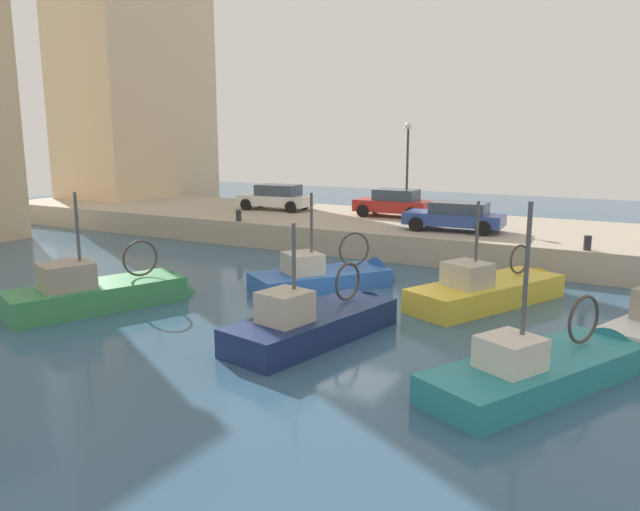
# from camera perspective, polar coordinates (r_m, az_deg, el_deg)

# --- Properties ---
(water_surface) EXTENTS (80.00, 80.00, 0.00)m
(water_surface) POSITION_cam_1_polar(r_m,az_deg,el_deg) (19.93, 3.25, -4.78)
(water_surface) COLOR #335675
(water_surface) RESTS_ON ground
(quay_wall) EXTENTS (9.00, 56.00, 1.20)m
(quay_wall) POSITION_cam_1_polar(r_m,az_deg,el_deg) (30.33, 12.81, 1.66)
(quay_wall) COLOR #ADA08C
(quay_wall) RESTS_ON ground
(fishing_boat_blue) EXTENTS (5.81, 4.79, 4.35)m
(fishing_boat_blue) POSITION_cam_1_polar(r_m,az_deg,el_deg) (22.54, 1.06, -2.61)
(fishing_boat_blue) COLOR #2D60B7
(fishing_boat_blue) RESTS_ON ground
(fishing_boat_green) EXTENTS (6.42, 3.98, 4.57)m
(fishing_boat_green) POSITION_cam_1_polar(r_m,az_deg,el_deg) (21.14, -19.03, -4.09)
(fishing_boat_green) COLOR #388951
(fishing_boat_green) RESTS_ON ground
(fishing_boat_teal) EXTENTS (6.65, 4.51, 4.95)m
(fishing_boat_teal) POSITION_cam_1_polar(r_m,az_deg,el_deg) (14.97, 20.19, -10.63)
(fishing_boat_teal) COLOR teal
(fishing_boat_teal) RESTS_ON ground
(fishing_boat_navy) EXTENTS (6.33, 2.96, 4.08)m
(fishing_boat_navy) POSITION_cam_1_polar(r_m,az_deg,el_deg) (17.08, 0.11, -7.15)
(fishing_boat_navy) COLOR navy
(fishing_boat_navy) RESTS_ON ground
(fishing_boat_yellow) EXTENTS (6.77, 4.38, 4.25)m
(fishing_boat_yellow) POSITION_cam_1_polar(r_m,az_deg,el_deg) (21.18, 15.62, -3.94)
(fishing_boat_yellow) COLOR gold
(fishing_boat_yellow) RESTS_ON ground
(parked_car_white) EXTENTS (2.11, 4.32, 1.44)m
(parked_car_white) POSITION_cam_1_polar(r_m,az_deg,el_deg) (35.27, -4.06, 5.39)
(parked_car_white) COLOR silver
(parked_car_white) RESTS_ON quay_wall
(parked_car_red) EXTENTS (2.04, 3.94, 1.43)m
(parked_car_red) POSITION_cam_1_polar(r_m,az_deg,el_deg) (32.54, 6.79, 4.85)
(parked_car_red) COLOR red
(parked_car_red) RESTS_ON quay_wall
(parked_car_blue) EXTENTS (2.22, 4.41, 1.30)m
(parked_car_blue) POSITION_cam_1_polar(r_m,az_deg,el_deg) (28.19, 12.36, 3.59)
(parked_car_blue) COLOR #334C9E
(parked_car_blue) RESTS_ON quay_wall
(mooring_bollard_mid) EXTENTS (0.28, 0.28, 0.55)m
(mooring_bollard_mid) POSITION_cam_1_polar(r_m,az_deg,el_deg) (25.04, 23.41, 1.07)
(mooring_bollard_mid) COLOR #2D2D33
(mooring_bollard_mid) RESTS_ON quay_wall
(mooring_bollard_north) EXTENTS (0.28, 0.28, 0.55)m
(mooring_bollard_north) POSITION_cam_1_polar(r_m,az_deg,el_deg) (30.94, -7.50, 3.66)
(mooring_bollard_north) COLOR #2D2D33
(mooring_bollard_north) RESTS_ON quay_wall
(quay_streetlamp) EXTENTS (0.36, 0.36, 4.83)m
(quay_streetlamp) POSITION_cam_1_polar(r_m,az_deg,el_deg) (32.46, 8.07, 9.28)
(quay_streetlamp) COLOR #38383D
(quay_streetlamp) RESTS_ON quay_wall
(waterfront_building_west) EXTENTS (10.58, 6.27, 23.39)m
(waterfront_building_west) POSITION_cam_1_polar(r_m,az_deg,el_deg) (46.59, -16.84, 18.42)
(waterfront_building_west) COLOR beige
(waterfront_building_west) RESTS_ON ground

